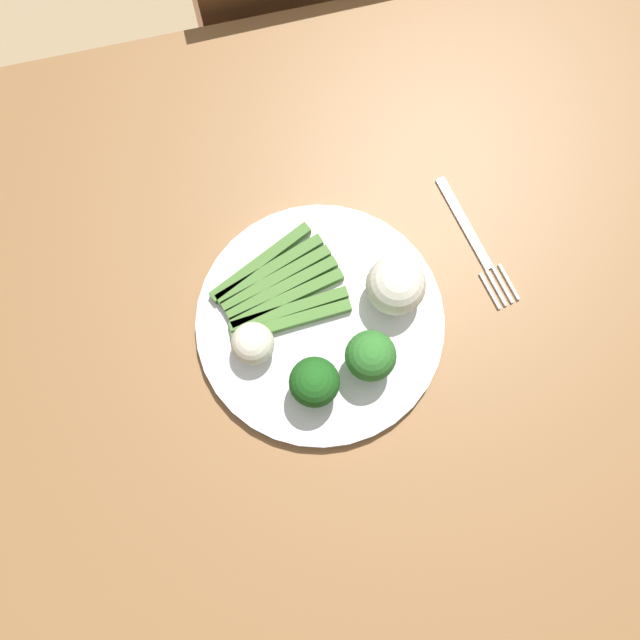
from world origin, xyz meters
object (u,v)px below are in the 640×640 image
Objects in this scene: asparagus_bundle at (279,290)px; cauliflower_right at (253,344)px; dining_table at (341,363)px; chair at (326,40)px; plate at (320,323)px; cauliflower_mid at (396,285)px; fork at (475,243)px; broccoli_back at (314,382)px; broccoli_back_right at (371,356)px.

cauliflower_right is (0.04, 0.06, 0.02)m from asparagus_bundle.
chair is at bearing -101.40° from dining_table.
asparagus_bundle is (0.17, 0.49, 0.30)m from chair.
plate is (0.13, 0.53, 0.29)m from chair.
cauliflower_mid is 0.12m from fork.
asparagus_bundle is 2.30× the size of broccoli_back.
broccoli_back is at bearing 37.54° from cauliflower_mid.
broccoli_back is (0.02, 0.07, 0.04)m from plate.
chair is at bearing 55.76° from asparagus_bundle.
cauliflower_mid reaches higher than dining_table.
dining_table is 19.69× the size of broccoli_back_right.
asparagus_bundle is at bearing -99.71° from fork.
broccoli_back and cauliflower_mid have the same top height.
chair is 13.70× the size of cauliflower_mid.
broccoli_back_right is 0.39× the size of fork.
chair is (-0.11, -0.56, -0.16)m from dining_table.
broccoli_back_right reaches higher than dining_table.
broccoli_back_right reaches higher than plate.
plate is 4.22× the size of cauliflower_mid.
broccoli_back reaches higher than dining_table.
chair is 0.60m from asparagus_bundle.
chair is 3.24× the size of plate.
cauliflower_right is at bearing 68.11° from chair.
broccoli_back_right is (-0.02, 0.03, 0.17)m from dining_table.
cauliflower_right reaches higher than asparagus_bundle.
cauliflower_mid is (0.05, 0.52, 0.33)m from chair.
broccoli_back is 1.00× the size of cauliflower_mid.
asparagus_bundle is at bearing 70.00° from chair.
dining_table is at bearing -66.34° from asparagus_bundle.
asparagus_bundle is 0.13m from cauliflower_mid.
chair is 0.62m from plate.
asparagus_bundle is 3.21× the size of cauliflower_right.
plate is at bearing -107.46° from broccoli_back.
fork is at bearing -150.26° from broccoli_back.
chair is 19.11× the size of cauliflower_right.
asparagus_bundle is (0.04, -0.04, 0.01)m from plate.
broccoli_back_right is at bearing 79.92° from chair.
chair reaches higher than dining_table.
cauliflower_mid is at bearing -81.74° from fork.
plate is (0.02, -0.03, 0.13)m from dining_table.
asparagus_bundle is 2.26× the size of broccoli_back_right.
broccoli_back reaches higher than cauliflower_right.
broccoli_back is 0.13m from cauliflower_mid.
plate is at bearing -170.01° from cauliflower_right.
fork is (-0.06, 0.48, 0.28)m from chair.
dining_table is 20.00× the size of cauliflower_mid.
asparagus_bundle is at bearing -50.06° from plate.
broccoli_back_right is (-0.04, 0.06, 0.04)m from plate.
broccoli_back_right is 1.42× the size of cauliflower_right.
cauliflower_mid is at bearing -123.11° from broccoli_back_right.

